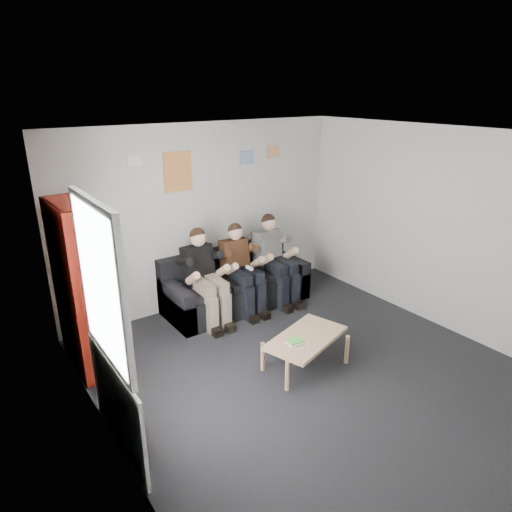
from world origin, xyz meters
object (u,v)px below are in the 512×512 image
at_px(person_left, 206,278).
at_px(person_right, 275,260).
at_px(sofa, 235,286).
at_px(person_middle, 242,269).
at_px(bookshelf, 79,289).
at_px(coffee_table, 306,340).

distance_m(person_left, person_right, 1.22).
bearing_deg(sofa, person_left, -161.72).
height_order(sofa, person_middle, person_middle).
distance_m(bookshelf, coffee_table, 2.67).
height_order(sofa, person_right, person_right).
bearing_deg(bookshelf, person_middle, 0.96).
relative_size(coffee_table, person_right, 0.76).
distance_m(coffee_table, person_right, 1.90).
distance_m(person_left, person_middle, 0.61).
height_order(coffee_table, person_right, person_right).
height_order(coffee_table, person_left, person_left).
bearing_deg(coffee_table, person_left, 102.96).
distance_m(bookshelf, person_left, 1.75).
height_order(coffee_table, person_middle, person_middle).
height_order(person_left, person_right, person_right).
relative_size(bookshelf, coffee_table, 1.97).
relative_size(person_middle, person_right, 0.97).
distance_m(coffee_table, person_left, 1.75).
relative_size(person_left, person_middle, 1.03).
height_order(sofa, bookshelf, bookshelf).
bearing_deg(person_left, person_right, -4.54).
bearing_deg(person_right, person_middle, 174.88).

